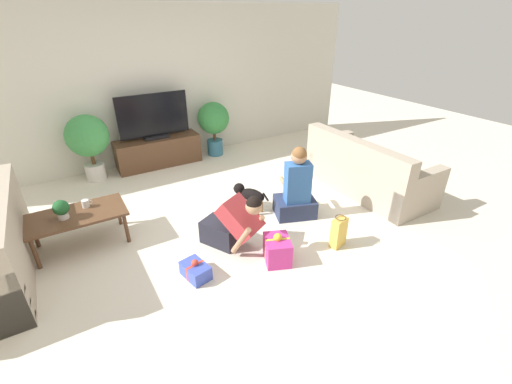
{
  "coord_description": "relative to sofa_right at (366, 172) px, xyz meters",
  "views": [
    {
      "loc": [
        -1.44,
        -3.42,
        2.46
      ],
      "look_at": [
        0.5,
        -0.18,
        0.45
      ],
      "focal_mm": 24.0,
      "sensor_mm": 36.0,
      "label": 1
    }
  ],
  "objects": [
    {
      "name": "person_sitting",
      "position": [
        -1.36,
        -0.05,
        0.06
      ],
      "size": [
        0.63,
        0.59,
        0.99
      ],
      "rotation": [
        0.0,
        0.0,
        2.79
      ],
      "color": "#283351",
      "rests_on": "ground_plane"
    },
    {
      "name": "gift_bag_a",
      "position": [
        -1.34,
        -0.85,
        -0.12
      ],
      "size": [
        0.21,
        0.15,
        0.39
      ],
      "rotation": [
        0.0,
        0.0,
        0.21
      ],
      "color": "#E5B74C",
      "rests_on": "ground_plane"
    },
    {
      "name": "gift_box_a",
      "position": [
        -2.1,
        -0.71,
        -0.16
      ],
      "size": [
        0.37,
        0.41,
        0.36
      ],
      "rotation": [
        0.0,
        0.0,
        -0.39
      ],
      "color": "#CC3389",
      "rests_on": "ground_plane"
    },
    {
      "name": "sofa_right",
      "position": [
        0.0,
        0.0,
        0.0
      ],
      "size": [
        0.89,
        1.91,
        0.86
      ],
      "rotation": [
        0.0,
        0.0,
        1.57
      ],
      "color": "tan",
      "rests_on": "ground_plane"
    },
    {
      "name": "dog",
      "position": [
        -1.82,
        0.39,
        -0.06
      ],
      "size": [
        0.33,
        0.52,
        0.37
      ],
      "rotation": [
        0.0,
        0.0,
        3.61
      ],
      "color": "black",
      "rests_on": "ground_plane"
    },
    {
      "name": "tv",
      "position": [
        -2.4,
        2.6,
        0.54
      ],
      "size": [
        1.19,
        0.2,
        0.76
      ],
      "color": "black",
      "rests_on": "tv_console"
    },
    {
      "name": "coffee_table",
      "position": [
        -3.9,
        0.73,
        0.07
      ],
      "size": [
        1.06,
        0.57,
        0.42
      ],
      "color": "brown",
      "rests_on": "ground_plane"
    },
    {
      "name": "potted_plant_back_left",
      "position": [
        -3.47,
        2.55,
        0.38
      ],
      "size": [
        0.65,
        0.65,
        1.07
      ],
      "color": "beige",
      "rests_on": "ground_plane"
    },
    {
      "name": "potted_plant_back_right",
      "position": [
        -1.33,
        2.55,
        0.34
      ],
      "size": [
        0.58,
        0.58,
        1.0
      ],
      "color": "#336B84",
      "rests_on": "ground_plane"
    },
    {
      "name": "mug",
      "position": [
        -3.77,
        0.83,
        0.16
      ],
      "size": [
        0.12,
        0.08,
        0.09
      ],
      "color": "silver",
      "rests_on": "coffee_table"
    },
    {
      "name": "person_kneeling",
      "position": [
        -2.4,
        -0.25,
        0.02
      ],
      "size": [
        0.62,
        0.8,
        0.75
      ],
      "rotation": [
        0.0,
        0.0,
        0.48
      ],
      "color": "#23232D",
      "rests_on": "ground_plane"
    },
    {
      "name": "tv_console",
      "position": [
        -2.4,
        2.6,
        -0.06
      ],
      "size": [
        1.44,
        0.44,
        0.5
      ],
      "color": "brown",
      "rests_on": "ground_plane"
    },
    {
      "name": "wall_back",
      "position": [
        -2.4,
        2.89,
        0.99
      ],
      "size": [
        8.4,
        0.06,
        2.6
      ],
      "color": "beige",
      "rests_on": "ground_plane"
    },
    {
      "name": "gift_box_b",
      "position": [
        -2.97,
        -0.49,
        -0.23
      ],
      "size": [
        0.26,
        0.35,
        0.22
      ],
      "rotation": [
        0.0,
        0.0,
        0.2
      ],
      "color": "#3D51BC",
      "rests_on": "ground_plane"
    },
    {
      "name": "ground_plane",
      "position": [
        -2.4,
        0.26,
        -0.31
      ],
      "size": [
        16.0,
        16.0,
        0.0
      ],
      "primitive_type": "plane",
      "color": "beige"
    },
    {
      "name": "tabletop_plant",
      "position": [
        -4.02,
        0.69,
        0.23
      ],
      "size": [
        0.17,
        0.17,
        0.22
      ],
      "color": "beige",
      "rests_on": "coffee_table"
    }
  ]
}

